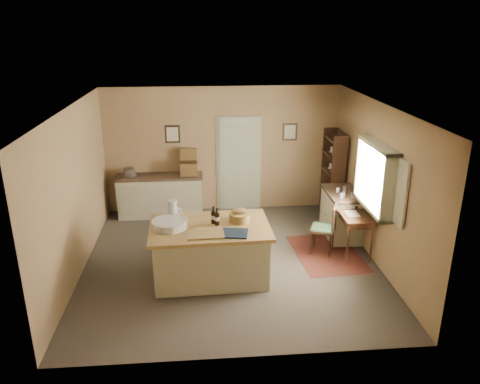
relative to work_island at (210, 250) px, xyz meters
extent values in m
plane|color=#4A4139|center=(0.37, 0.50, -0.48)|extent=(5.00, 5.00, 0.00)
cube|color=#95734E|center=(0.37, 3.00, 0.87)|extent=(5.00, 0.10, 2.70)
cube|color=#95734E|center=(0.37, -2.00, 0.87)|extent=(5.00, 0.10, 2.70)
cube|color=#95734E|center=(-2.13, 0.50, 0.87)|extent=(0.10, 5.00, 2.70)
cube|color=#95734E|center=(2.87, 0.50, 0.87)|extent=(0.10, 5.00, 2.70)
plane|color=silver|center=(0.37, 0.50, 2.22)|extent=(5.00, 5.00, 0.00)
cube|color=#B3B598|center=(0.72, 2.97, 0.57)|extent=(0.97, 0.06, 2.11)
cube|color=black|center=(-0.68, 2.98, 1.24)|extent=(0.32, 0.02, 0.38)
cube|color=beige|center=(-0.68, 2.96, 1.24)|extent=(0.24, 0.01, 0.30)
cube|color=black|center=(1.82, 2.98, 1.24)|extent=(0.32, 0.02, 0.38)
cube|color=beige|center=(1.82, 2.96, 1.24)|extent=(0.24, 0.01, 0.30)
cube|color=#B3AF91|center=(2.74, 0.30, 0.54)|extent=(0.25, 1.32, 0.06)
cube|color=#B3AF91|center=(2.74, 0.30, 1.60)|extent=(0.25, 1.32, 0.06)
cube|color=white|center=(2.86, 0.30, 1.07)|extent=(0.01, 1.20, 1.00)
cube|color=#B3AF91|center=(2.83, -0.52, 1.07)|extent=(0.04, 0.35, 1.00)
cube|color=#B3AF91|center=(2.83, 1.12, 1.07)|extent=(0.04, 0.35, 1.00)
cube|color=#B3AF91|center=(0.01, 0.00, -0.06)|extent=(1.79, 1.16, 0.85)
cube|color=#AF8345|center=(0.01, 0.00, 0.40)|extent=(1.93, 1.30, 0.06)
cylinder|color=white|center=(-0.62, -0.01, 0.48)|extent=(0.55, 0.55, 0.11)
cube|color=#AF8345|center=(-0.06, -0.32, 0.44)|extent=(0.56, 0.40, 0.03)
cube|color=black|center=(0.36, -0.33, 0.44)|extent=(0.49, 0.42, 0.02)
cylinder|color=olive|center=(0.49, 0.13, 0.50)|extent=(0.33, 0.33, 0.14)
cylinder|color=black|center=(0.07, 0.09, 0.57)|extent=(0.08, 0.08, 0.29)
cylinder|color=black|center=(0.13, 0.02, 0.57)|extent=(0.08, 0.08, 0.29)
cube|color=#B3AF91|center=(-0.98, 2.70, -0.06)|extent=(1.77, 0.49, 0.85)
cube|color=#332319|center=(-0.98, 2.70, 0.39)|extent=(1.81, 0.52, 0.05)
cube|color=#4F371A|center=(-0.36, 2.70, 0.56)|extent=(0.35, 0.26, 0.28)
cylinder|color=#59544F|center=(-1.60, 2.70, 0.51)|extent=(0.30, 0.30, 0.18)
cube|color=#4F1611|center=(2.12, 0.63, -0.48)|extent=(1.21, 1.67, 0.01)
cube|color=#341E12|center=(2.57, 0.63, 0.27)|extent=(0.50, 0.82, 0.03)
cube|color=#341E12|center=(2.57, 0.63, 0.20)|extent=(0.44, 0.76, 0.10)
cube|color=silver|center=(2.52, 0.63, 0.29)|extent=(0.22, 0.30, 0.01)
cylinder|color=black|center=(2.67, 0.86, 0.31)|extent=(0.05, 0.05, 0.05)
cylinder|color=#341E12|center=(2.36, 0.26, -0.12)|extent=(0.04, 0.04, 0.72)
cylinder|color=#341E12|center=(2.78, 0.26, -0.12)|extent=(0.04, 0.04, 0.72)
cylinder|color=#341E12|center=(2.36, 1.00, -0.12)|extent=(0.04, 0.04, 0.72)
cylinder|color=#341E12|center=(2.78, 1.00, -0.12)|extent=(0.04, 0.04, 0.72)
cube|color=#B3AF91|center=(2.57, 1.37, -0.06)|extent=(0.57, 1.03, 0.85)
cube|color=#332319|center=(2.57, 1.37, 0.39)|extent=(0.60, 1.07, 0.05)
cylinder|color=silver|center=(2.54, 1.22, 0.46)|extent=(0.25, 0.25, 0.09)
cube|color=black|center=(2.68, 2.06, 0.43)|extent=(0.31, 0.04, 1.82)
cube|color=black|center=(2.68, 2.84, 0.43)|extent=(0.31, 0.04, 1.82)
cube|color=black|center=(2.82, 2.45, 0.43)|extent=(0.02, 0.82, 1.82)
cube|color=black|center=(2.68, 2.45, -0.44)|extent=(0.31, 0.78, 0.03)
cube|color=black|center=(2.68, 2.45, 0.02)|extent=(0.31, 0.78, 0.03)
cube|color=black|center=(2.68, 2.45, 0.47)|extent=(0.31, 0.78, 0.03)
cube|color=black|center=(2.68, 2.45, 0.84)|extent=(0.31, 0.78, 0.03)
cube|color=black|center=(2.68, 2.45, 1.20)|extent=(0.31, 0.78, 0.03)
cylinder|color=white|center=(2.68, 2.45, 0.53)|extent=(0.12, 0.12, 0.11)
camera|label=1|loc=(-0.09, -6.75, 3.44)|focal=35.00mm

